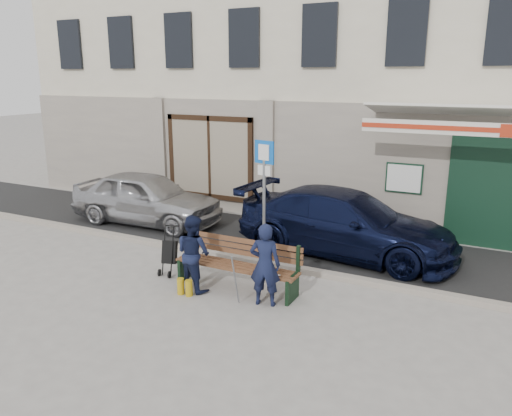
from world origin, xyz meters
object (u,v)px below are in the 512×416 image
Objects in this scene: car_silver at (146,198)px; stroller at (169,253)px; car_navy at (345,223)px; bench at (235,265)px; man at (265,265)px; woman at (193,253)px; parking_sign at (264,182)px.

car_silver reaches higher than stroller.
bench is (-1.26, -2.76, -0.25)m from car_navy.
man is 1.50× the size of stroller.
man is at bearing -164.18° from woman.
stroller is (-1.50, 0.03, -0.02)m from bench.
bench is 2.45× the size of stroller.
stroller is (-0.85, 0.40, -0.28)m from woman.
man is 2.35m from stroller.
stroller is (-1.32, -1.59, -1.28)m from parking_sign.
man is at bearing -123.62° from car_silver.
parking_sign is 1.07× the size of bench.
man is (4.98, -3.02, 0.03)m from car_silver.
bench is 0.79m from woman.
car_navy is 3.32× the size of man.
man reaches higher than car_navy.
woman reaches higher than stroller.
woman is at bearing -150.41° from bench.
parking_sign reaches higher than car_navy.
car_navy is at bearing 27.92° from stroller.
man is (-0.47, -3.12, 0.03)m from car_navy.
car_navy is 2.03× the size of bench.
car_silver is 1.60× the size of parking_sign.
car_navy is 4.97× the size of stroller.
man reaches higher than woman.
stroller is at bearing -22.50° from man.
car_navy is 3.90m from stroller.
car_silver is 2.81× the size of man.
stroller is at bearing -136.90° from car_silver.
woman reaches higher than car_silver.
car_navy is 3.05m from bench.
parking_sign reaches higher than man.
bench and stroller have the same top height.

